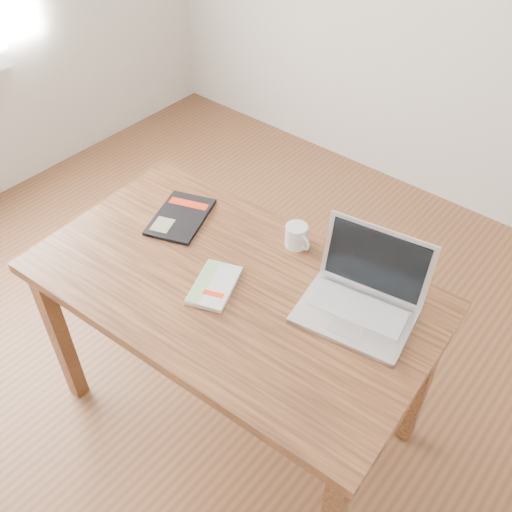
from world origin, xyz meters
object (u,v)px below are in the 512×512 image
Objects in this scene: coffee_mug at (297,236)px; white_guidebook at (214,285)px; black_guidebook at (181,217)px; desk at (233,301)px; laptop at (362,296)px.

white_guidebook is at bearing -87.10° from coffee_mug.
white_guidebook is 0.33m from coffee_mug.
black_guidebook is at bearing -143.01° from coffee_mug.
coffee_mug is (0.40, 0.15, 0.04)m from black_guidebook.
white_guidebook is (-0.03, -0.05, 0.10)m from desk.
black_guidebook is (-0.35, 0.12, 0.10)m from desk.
white_guidebook is at bearing -121.54° from desk.
laptop reaches higher than white_guidebook.
black_guidebook is (-0.32, 0.17, -0.00)m from white_guidebook.
coffee_mug is at bearing 75.74° from desk.
white_guidebook is 0.46m from laptop.
black_guidebook is 0.72m from laptop.
black_guidebook is at bearing 157.47° from desk.
desk is 3.55× the size of laptop.
desk is 0.43m from laptop.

